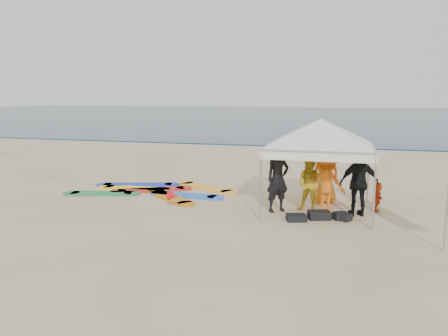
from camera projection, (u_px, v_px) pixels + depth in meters
name	position (u px, v px, depth m)	size (l,w,h in m)	color
ground	(169.00, 234.00, 10.32)	(120.00, 120.00, 0.00)	beige
ocean	(317.00, 116.00, 67.40)	(160.00, 84.00, 0.08)	#0C2633
shoreline_foam	(279.00, 147.00, 27.63)	(160.00, 1.20, 0.01)	silver
person_black_a	(278.00, 179.00, 12.20)	(0.69, 0.45, 1.89)	black
person_yellow	(310.00, 185.00, 12.18)	(0.76, 0.59, 1.56)	gold
person_orange_a	(326.00, 183.00, 12.26)	(1.04, 0.60, 1.61)	orange
person_black_b	(359.00, 183.00, 11.76)	(1.08, 0.45, 1.84)	black
person_orange_b	(325.00, 174.00, 13.20)	(0.88, 0.57, 1.80)	orange
person_seated	(377.00, 197.00, 12.29)	(0.78, 0.25, 0.84)	#E44514
canopy_tent	(321.00, 119.00, 11.99)	(3.96, 3.96, 2.99)	#A5A5A8
marker_pennant	(173.00, 196.00, 12.11)	(0.28, 0.28, 0.64)	#A5A5A8
gear_pile	(321.00, 216.00, 11.51)	(1.73, 0.89, 0.22)	black
surfboard_spread	(155.00, 191.00, 14.86)	(5.17, 3.35, 0.07)	blue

